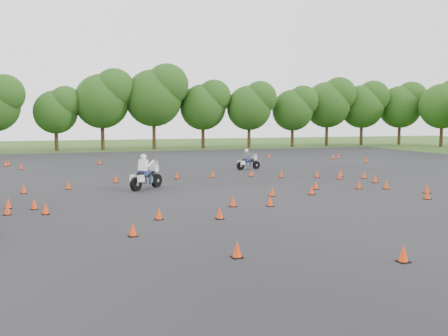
% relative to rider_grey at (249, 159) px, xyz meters
% --- Properties ---
extents(ground, '(140.00, 140.00, 0.00)m').
position_rel_rider_grey_xyz_m(ground, '(-5.11, -13.77, -0.77)').
color(ground, '#2D5119').
rests_on(ground, ground).
extents(asphalt_pad, '(62.00, 62.00, 0.00)m').
position_rel_rider_grey_xyz_m(asphalt_pad, '(-5.11, -7.77, -0.77)').
color(asphalt_pad, black).
rests_on(asphalt_pad, ground).
extents(treeline, '(87.19, 32.45, 10.96)m').
position_rel_rider_grey_xyz_m(treeline, '(-5.00, 21.34, 3.88)').
color(treeline, '#214413').
rests_on(treeline, ground).
extents(traffic_cones, '(36.72, 33.40, 0.45)m').
position_rel_rider_grey_xyz_m(traffic_cones, '(-5.14, -8.22, -0.54)').
color(traffic_cones, '#ED3809').
rests_on(traffic_cones, asphalt_pad).
extents(rider_grey, '(2.08, 1.02, 1.54)m').
position_rel_rider_grey_xyz_m(rider_grey, '(0.00, 0.00, 0.00)').
color(rider_grey, '#464A4F').
rests_on(rider_grey, ground).
extents(rider_white, '(2.36, 2.22, 1.92)m').
position_rel_rider_grey_xyz_m(rider_white, '(-8.97, -8.03, 0.19)').
color(rider_white, white).
rests_on(rider_white, ground).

